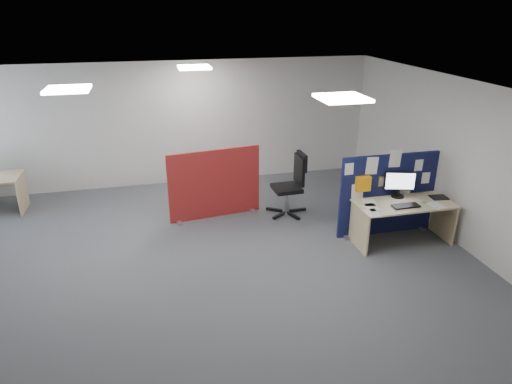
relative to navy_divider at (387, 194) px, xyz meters
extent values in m
plane|color=#4B4E52|center=(-3.46, -0.13, -0.74)|extent=(9.00, 9.00, 0.00)
cube|color=white|center=(-3.46, -0.13, 1.96)|extent=(9.00, 7.00, 0.02)
cube|color=silver|center=(-3.46, 3.37, 0.61)|extent=(9.00, 0.02, 2.70)
cube|color=silver|center=(-3.46, -3.63, 0.61)|extent=(9.00, 0.02, 2.70)
cube|color=silver|center=(1.04, -0.13, 0.61)|extent=(0.02, 7.00, 2.70)
cube|color=white|center=(-1.46, -1.13, 1.93)|extent=(0.60, 0.60, 0.04)
cube|color=white|center=(-4.96, 0.37, 1.93)|extent=(0.60, 0.60, 0.04)
cube|color=white|center=(-2.96, 2.37, 1.93)|extent=(0.60, 0.60, 0.04)
cube|color=#0E0F35|center=(0.02, 0.00, -0.01)|extent=(1.77, 0.06, 1.46)
cube|color=#A9A8AE|center=(-0.71, 0.00, -0.72)|extent=(0.08, 0.30, 0.04)
cube|color=#A9A8AE|center=(0.75, 0.00, -0.72)|extent=(0.08, 0.30, 0.04)
cube|color=white|center=(-0.76, -0.03, 0.54)|extent=(0.15, 0.01, 0.20)
cube|color=white|center=(-0.35, -0.03, 0.56)|extent=(0.21, 0.01, 0.30)
cube|color=white|center=(0.07, -0.03, 0.66)|extent=(0.21, 0.01, 0.30)
cube|color=white|center=(0.53, -0.03, 0.50)|extent=(0.15, 0.01, 0.20)
cube|color=white|center=(-0.57, -0.03, 0.11)|extent=(0.21, 0.01, 0.30)
cube|color=white|center=(0.33, -0.03, 0.09)|extent=(0.21, 0.01, 0.30)
cube|color=white|center=(0.70, -0.03, 0.25)|extent=(0.15, 0.01, 0.20)
cube|color=white|center=(-0.10, -0.03, -0.18)|extent=(0.21, 0.01, 0.30)
cube|color=gold|center=(-0.08, -0.03, 0.26)|extent=(0.24, 0.01, 0.18)
cube|color=#FF9A10|center=(-0.50, -0.08, 0.27)|extent=(0.25, 0.10, 0.25)
cube|color=#CEB284|center=(0.12, -0.40, -0.02)|extent=(1.64, 0.73, 0.03)
cube|color=#CEB284|center=(-0.67, -0.40, -0.39)|extent=(0.03, 0.67, 0.70)
cube|color=#CEB284|center=(0.91, -0.40, -0.39)|extent=(0.03, 0.67, 0.70)
cube|color=#CEB284|center=(0.12, -0.06, -0.19)|extent=(1.47, 0.02, 0.30)
cylinder|color=black|center=(0.14, -0.13, 0.00)|extent=(0.22, 0.22, 0.02)
cube|color=black|center=(0.14, -0.13, 0.07)|extent=(0.05, 0.04, 0.11)
cube|color=black|center=(0.14, -0.13, 0.29)|extent=(0.51, 0.18, 0.33)
cube|color=white|center=(0.14, -0.15, 0.29)|extent=(0.46, 0.14, 0.29)
cube|color=black|center=(0.06, -0.53, 0.01)|extent=(0.45, 0.19, 0.02)
cube|color=#A9A8AE|center=(0.41, -0.49, 0.01)|extent=(0.11, 0.09, 0.03)
cube|color=black|center=(0.80, -0.33, 0.00)|extent=(0.30, 0.24, 0.01)
cube|color=maroon|center=(-2.79, 1.37, -0.07)|extent=(1.76, 0.30, 1.33)
cube|color=#A9A8AE|center=(-3.52, 1.37, -0.72)|extent=(0.08, 0.30, 0.04)
cube|color=#A9A8AE|center=(-2.05, 1.37, -0.72)|extent=(0.08, 0.30, 0.04)
cube|color=#CEB284|center=(-6.42, 2.53, -0.39)|extent=(0.03, 0.69, 0.70)
cube|color=black|center=(-1.20, 1.17, -0.69)|extent=(0.33, 0.07, 0.04)
cube|color=black|center=(-1.38, 1.39, -0.69)|extent=(0.14, 0.33, 0.04)
cube|color=black|center=(-1.64, 1.30, -0.69)|extent=(0.30, 0.23, 0.04)
cube|color=black|center=(-1.63, 1.01, -0.69)|extent=(0.29, 0.25, 0.04)
cube|color=black|center=(-1.36, 0.93, -0.69)|extent=(0.16, 0.33, 0.04)
cylinder|color=#A9A8AE|center=(-1.44, 1.16, -0.46)|extent=(0.07, 0.07, 0.46)
cube|color=black|center=(-1.44, 1.16, -0.21)|extent=(0.52, 0.52, 0.08)
cube|color=black|center=(-1.20, 1.17, 0.15)|extent=(0.07, 0.46, 0.55)
cube|color=black|center=(-1.16, 1.17, 0.31)|extent=(0.08, 0.42, 0.33)
cube|color=white|center=(-0.49, -0.43, 0.00)|extent=(0.25, 0.33, 0.00)
cube|color=white|center=(-0.44, -0.25, 0.00)|extent=(0.27, 0.34, 0.00)
cube|color=white|center=(0.56, -0.60, 0.00)|extent=(0.27, 0.34, 0.00)
cube|color=white|center=(-0.59, -0.63, 0.00)|extent=(0.21, 0.30, 0.00)
camera|label=1|loc=(-3.88, -6.54, 3.04)|focal=32.00mm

